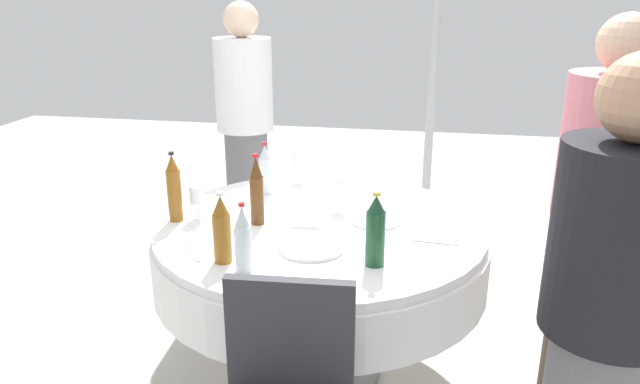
# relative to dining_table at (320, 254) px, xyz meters

# --- Properties ---
(ground_plane) EXTENTS (10.00, 10.00, 0.00)m
(ground_plane) POSITION_rel_dining_table_xyz_m (0.00, 0.00, -0.59)
(ground_plane) COLOR #B7B2A8
(dining_table) EXTENTS (1.43, 1.43, 0.74)m
(dining_table) POSITION_rel_dining_table_xyz_m (0.00, 0.00, 0.00)
(dining_table) COLOR white
(dining_table) RESTS_ON ground_plane
(bottle_dark_green_west) EXTENTS (0.07, 0.07, 0.28)m
(bottle_dark_green_west) POSITION_rel_dining_table_xyz_m (-0.36, -0.27, 0.28)
(bottle_dark_green_west) COLOR #194728
(bottle_dark_green_west) RESTS_ON dining_table
(bottle_clear_outer) EXTENTS (0.06, 0.06, 0.26)m
(bottle_clear_outer) POSITION_rel_dining_table_xyz_m (0.33, 0.33, 0.27)
(bottle_clear_outer) COLOR silver
(bottle_clear_outer) RESTS_ON dining_table
(bottle_brown_mid) EXTENTS (0.06, 0.06, 0.31)m
(bottle_brown_mid) POSITION_rel_dining_table_xyz_m (-0.05, 0.26, 0.29)
(bottle_brown_mid) COLOR #593314
(bottle_brown_mid) RESTS_ON dining_table
(bottle_amber_left) EXTENTS (0.07, 0.07, 0.27)m
(bottle_amber_left) POSITION_rel_dining_table_xyz_m (-0.43, 0.28, 0.27)
(bottle_amber_left) COLOR #8C5619
(bottle_amber_left) RESTS_ON dining_table
(bottle_amber_far) EXTENTS (0.06, 0.06, 0.31)m
(bottle_amber_far) POSITION_rel_dining_table_xyz_m (-0.08, 0.62, 0.29)
(bottle_amber_far) COLOR #8C5619
(bottle_amber_far) RESTS_ON dining_table
(bottle_clear_inner) EXTENTS (0.06, 0.06, 0.26)m
(bottle_clear_inner) POSITION_rel_dining_table_xyz_m (-0.49, 0.18, 0.27)
(bottle_clear_inner) COLOR silver
(bottle_clear_inner) RESTS_ON dining_table
(wine_glass_left) EXTENTS (0.07, 0.07, 0.15)m
(wine_glass_left) POSITION_rel_dining_table_xyz_m (0.18, -0.06, 0.26)
(wine_glass_left) COLOR white
(wine_glass_left) RESTS_ON dining_table
(wine_glass_far) EXTENTS (0.06, 0.06, 0.15)m
(wine_glass_far) POSITION_rel_dining_table_xyz_m (0.58, 0.21, 0.26)
(wine_glass_far) COLOR white
(wine_glass_far) RESTS_ON dining_table
(wine_glass_inner) EXTENTS (0.07, 0.07, 0.15)m
(wine_glass_inner) POSITION_rel_dining_table_xyz_m (-0.04, 0.53, 0.25)
(wine_glass_inner) COLOR white
(wine_glass_inner) RESTS_ON dining_table
(plate_near) EXTENTS (0.26, 0.26, 0.02)m
(plate_near) POSITION_rel_dining_table_xyz_m (-0.27, -0.02, 0.16)
(plate_near) COLOR white
(plate_near) RESTS_ON dining_table
(plate_south) EXTENTS (0.21, 0.21, 0.04)m
(plate_south) POSITION_rel_dining_table_xyz_m (0.06, -0.23, 0.16)
(plate_south) COLOR white
(plate_south) RESTS_ON dining_table
(fork_outer) EXTENTS (0.03, 0.18, 0.00)m
(fork_outer) POSITION_rel_dining_table_xyz_m (-0.12, -0.48, 0.15)
(fork_outer) COLOR silver
(fork_outer) RESTS_ON dining_table
(spoon_mid) EXTENTS (0.17, 0.09, 0.00)m
(spoon_mid) POSITION_rel_dining_table_xyz_m (0.36, -0.13, 0.15)
(spoon_mid) COLOR silver
(spoon_mid) RESTS_ON dining_table
(fork_left) EXTENTS (0.15, 0.12, 0.00)m
(fork_left) POSITION_rel_dining_table_xyz_m (-0.38, 0.42, 0.15)
(fork_left) COLOR silver
(fork_left) RESTS_ON dining_table
(folded_napkin) EXTENTS (0.14, 0.14, 0.02)m
(folded_napkin) POSITION_rel_dining_table_xyz_m (-0.01, 0.05, 0.16)
(folded_napkin) COLOR white
(folded_napkin) RESTS_ON dining_table
(person_west) EXTENTS (0.34, 0.34, 1.62)m
(person_west) POSITION_rel_dining_table_xyz_m (-0.17, -1.06, 0.25)
(person_west) COLOR #4C3F33
(person_west) RESTS_ON ground_plane
(person_outer) EXTENTS (0.34, 0.34, 1.62)m
(person_outer) POSITION_rel_dining_table_xyz_m (1.06, 0.66, 0.26)
(person_outer) COLOR slate
(person_outer) RESTS_ON ground_plane
(person_mid) EXTENTS (0.34, 0.34, 1.56)m
(person_mid) POSITION_rel_dining_table_xyz_m (-0.83, -0.92, 0.22)
(person_mid) COLOR slate
(person_mid) RESTS_ON ground_plane
(tent_pole_main) EXTENTS (0.07, 0.07, 2.48)m
(tent_pole_main) POSITION_rel_dining_table_xyz_m (2.55, -0.44, 0.65)
(tent_pole_main) COLOR #B2B5B7
(tent_pole_main) RESTS_ON ground_plane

